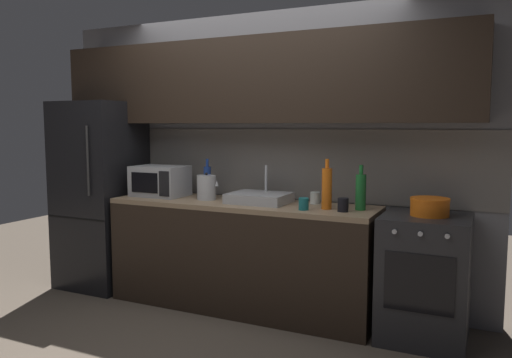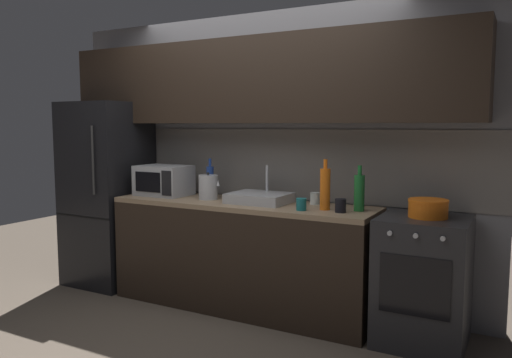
% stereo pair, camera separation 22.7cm
% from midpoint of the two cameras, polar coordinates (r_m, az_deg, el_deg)
% --- Properties ---
extents(ground_plane, '(10.00, 10.00, 0.00)m').
position_cam_midpoint_polar(ground_plane, '(3.71, -10.16, -18.40)').
color(ground_plane, '#4C4238').
extents(back_wall, '(3.99, 0.44, 2.50)m').
position_cam_midpoint_polar(back_wall, '(4.41, -1.42, 6.29)').
color(back_wall, slate).
rests_on(back_wall, ground).
extents(counter_run, '(2.25, 0.60, 0.90)m').
position_cam_midpoint_polar(counter_run, '(4.28, -3.20, -8.57)').
color(counter_run, black).
rests_on(counter_run, ground).
extents(refrigerator, '(0.68, 0.69, 1.75)m').
position_cam_midpoint_polar(refrigerator, '(5.09, -18.32, -1.67)').
color(refrigerator, black).
rests_on(refrigerator, ground).
extents(oven_range, '(0.60, 0.62, 0.90)m').
position_cam_midpoint_polar(oven_range, '(3.83, 16.81, -10.61)').
color(oven_range, '#232326').
rests_on(oven_range, ground).
extents(microwave, '(0.46, 0.35, 0.27)m').
position_cam_midpoint_polar(microwave, '(4.64, -12.13, -0.22)').
color(microwave, '#A8AAAF').
rests_on(microwave, counter_run).
extents(sink_basin, '(0.48, 0.38, 0.30)m').
position_cam_midpoint_polar(sink_basin, '(4.14, -1.18, -2.13)').
color(sink_basin, '#ADAFB5').
rests_on(sink_basin, counter_run).
extents(kettle, '(0.20, 0.16, 0.23)m').
position_cam_midpoint_polar(kettle, '(4.34, -7.08, -0.95)').
color(kettle, '#B7BABF').
rests_on(kettle, counter_run).
extents(wine_bottle_orange, '(0.08, 0.08, 0.38)m').
position_cam_midpoint_polar(wine_bottle_orange, '(3.84, 6.31, -1.01)').
color(wine_bottle_orange, orange).
rests_on(wine_bottle_orange, counter_run).
extents(wine_bottle_blue, '(0.07, 0.07, 0.34)m').
position_cam_midpoint_polar(wine_bottle_blue, '(4.53, -6.93, -0.21)').
color(wine_bottle_blue, '#234299').
rests_on(wine_bottle_blue, counter_run).
extents(wine_bottle_green, '(0.08, 0.08, 0.34)m').
position_cam_midpoint_polar(wine_bottle_green, '(3.84, 10.06, -1.39)').
color(wine_bottle_green, '#1E6B2D').
rests_on(wine_bottle_green, counter_run).
extents(mug_clear, '(0.08, 0.08, 0.10)m').
position_cam_midpoint_polar(mug_clear, '(4.10, 5.09, -2.15)').
color(mug_clear, silver).
rests_on(mug_clear, counter_run).
extents(mug_dark, '(0.08, 0.08, 0.10)m').
position_cam_midpoint_polar(mug_dark, '(3.75, 8.07, -2.91)').
color(mug_dark, black).
rests_on(mug_dark, counter_run).
extents(mug_teal, '(0.08, 0.08, 0.09)m').
position_cam_midpoint_polar(mug_teal, '(3.80, 3.69, -2.83)').
color(mug_teal, '#19666B').
rests_on(mug_teal, counter_run).
extents(cooking_pot, '(0.27, 0.27, 0.13)m').
position_cam_midpoint_polar(cooking_pot, '(3.72, 17.33, -3.02)').
color(cooking_pot, orange).
rests_on(cooking_pot, oven_range).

